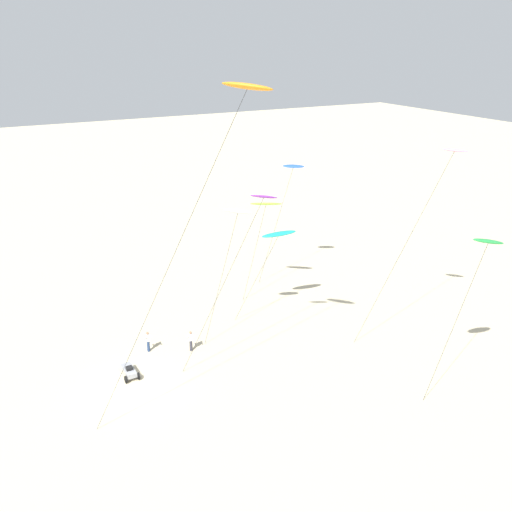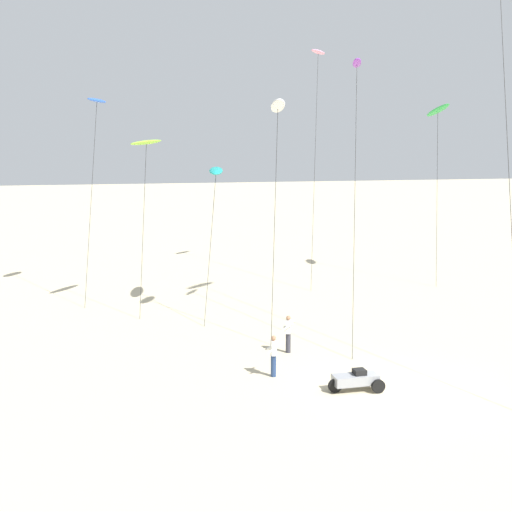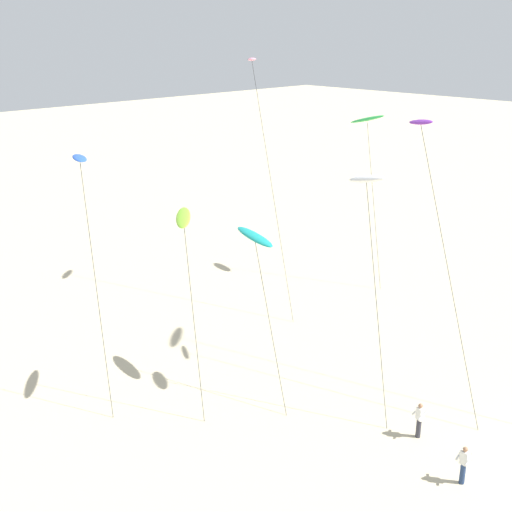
{
  "view_description": "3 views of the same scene",
  "coord_description": "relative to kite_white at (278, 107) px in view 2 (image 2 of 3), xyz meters",
  "views": [
    {
      "loc": [
        32.1,
        -7.33,
        22.6
      ],
      "look_at": [
        -0.3,
        9.83,
        7.91
      ],
      "focal_mm": 38.65,
      "sensor_mm": 36.0,
      "label": 1
    },
    {
      "loc": [
        -11.0,
        -23.22,
        9.22
      ],
      "look_at": [
        -3.11,
        9.99,
        3.59
      ],
      "focal_mm": 49.32,
      "sensor_mm": 36.0,
      "label": 2
    },
    {
      "loc": [
        -25.16,
        -7.39,
        17.07
      ],
      "look_at": [
        -3.25,
        15.1,
        6.13
      ],
      "focal_mm": 46.54,
      "sensor_mm": 36.0,
      "label": 3
    }
  ],
  "objects": [
    {
      "name": "kite_purple",
      "position": [
        3.85,
        -0.15,
        1.75
      ],
      "size": [
        2.64,
        6.41,
        13.14
      ],
      "color": "purple",
      "rests_on": "ground"
    },
    {
      "name": "beach_buggy",
      "position": [
        0.64,
        -9.06,
        -10.32
      ],
      "size": [
        2.06,
        1.04,
        0.82
      ],
      "color": "gray",
      "rests_on": "ground"
    },
    {
      "name": "kite_blue",
      "position": [
        -8.17,
        9.68,
        0.59
      ],
      "size": [
        1.88,
        4.01,
        11.69
      ],
      "color": "blue",
      "rests_on": "ground"
    },
    {
      "name": "kite_pink",
      "position": [
        6.5,
        13.78,
        3.98
      ],
      "size": [
        3.03,
        6.74,
        15.26
      ],
      "color": "pink",
      "rests_on": "ground"
    },
    {
      "name": "kite_teal",
      "position": [
        -2.14,
        4.72,
        -3.16
      ],
      "size": [
        1.96,
        4.97,
        7.89
      ],
      "color": "teal",
      "rests_on": "ground"
    },
    {
      "name": "kite_green",
      "position": [
        13.52,
        10.08,
        0.34
      ],
      "size": [
        1.38,
        3.98,
        11.65
      ],
      "color": "green",
      "rests_on": "ground"
    },
    {
      "name": "kite_flyer_middle",
      "position": [
        -0.52,
        -3.88,
        -9.86
      ],
      "size": [
        0.66,
        0.67,
        1.67
      ],
      "color": "#33333D",
      "rests_on": "ground"
    },
    {
      "name": "kite_white",
      "position": [
        0.0,
        0.0,
        0.0
      ],
      "size": [
        1.55,
        3.75,
        11.25
      ],
      "color": "white",
      "rests_on": "ground"
    },
    {
      "name": "ground_plane",
      "position": [
        2.21,
        -9.33,
        -10.75
      ],
      "size": [
        260.0,
        260.0,
        0.0
      ],
      "primitive_type": "plane",
      "color": "beige"
    },
    {
      "name": "kite_flyer_nearest",
      "position": [
        -1.97,
        -6.81,
        -9.86
      ],
      "size": [
        0.53,
        0.55,
        1.67
      ],
      "color": "navy",
      "rests_on": "ground"
    },
    {
      "name": "kite_lime",
      "position": [
        -5.74,
        5.51,
        -1.69
      ],
      "size": [
        2.27,
        3.26,
        9.36
      ],
      "color": "#8CD833",
      "rests_on": "ground"
    }
  ]
}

